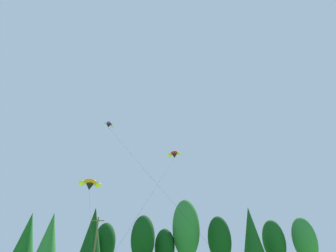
{
  "coord_description": "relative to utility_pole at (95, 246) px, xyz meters",
  "views": [
    {
      "loc": [
        -3.12,
        0.01,
        2.67
      ],
      "look_at": [
        -0.92,
        22.88,
        15.22
      ],
      "focal_mm": 26.83,
      "sensor_mm": 36.0,
      "label": 1
    }
  ],
  "objects": [
    {
      "name": "treeline_tree_h",
      "position": [
        17.59,
        9.94,
        4.18
      ],
      "size": [
        6.0,
        6.0,
        15.55
      ],
      "color": "#472D19",
      "rests_on": "ground_plane"
    },
    {
      "name": "treeline_tree_g",
      "position": [
        12.95,
        10.72,
        0.41
      ],
      "size": [
        4.32,
        4.32,
        9.32
      ],
      "color": "#472D19",
      "rests_on": "ground_plane"
    },
    {
      "name": "treeline_tree_f",
      "position": [
        8.2,
        8.4,
        1.86
      ],
      "size": [
        4.96,
        4.96,
        11.72
      ],
      "color": "#472D19",
      "rests_on": "ground_plane"
    },
    {
      "name": "treeline_tree_b",
      "position": [
        -15.17,
        8.9,
        2.24
      ],
      "size": [
        4.23,
        4.23,
        11.93
      ],
      "color": "#472D19",
      "rests_on": "ground_plane"
    },
    {
      "name": "treeline_tree_l",
      "position": [
        43.82,
        8.78,
        1.95
      ],
      "size": [
        5.01,
        5.01,
        11.88
      ],
      "color": "#472D19",
      "rests_on": "ground_plane"
    },
    {
      "name": "treeline_tree_d",
      "position": [
        -2.1,
        8.05,
        2.96
      ],
      "size": [
        4.48,
        4.48,
        13.09
      ],
      "color": "#472D19",
      "rests_on": "ground_plane"
    },
    {
      "name": "treeline_tree_j",
      "position": [
        32.13,
        9.32,
        3.55
      ],
      "size": [
        4.68,
        4.68,
        14.02
      ],
      "color": "#472D19",
      "rests_on": "ground_plane"
    },
    {
      "name": "parafoil_kite_high_orange",
      "position": [
        0.37,
        -13.05,
        7.1
      ],
      "size": [
        5.75,
        14.12,
        11.97
      ],
      "color": "orange"
    },
    {
      "name": "utility_pole",
      "position": [
        0.0,
        0.0,
        0.0
      ],
      "size": [
        2.2,
        0.26,
        9.95
      ],
      "color": "brown",
      "rests_on": "ground_plane"
    },
    {
      "name": "treeline_tree_e",
      "position": [
        -0.0,
        12.15,
        1.17
      ],
      "size": [
        4.66,
        4.66,
        10.58
      ],
      "color": "#472D19",
      "rests_on": "ground_plane"
    },
    {
      "name": "treeline_tree_i",
      "position": [
        24.68,
        9.13,
        1.95
      ],
      "size": [
        5.01,
        5.01,
        11.88
      ],
      "color": "#472D19",
      "rests_on": "ground_plane"
    },
    {
      "name": "parafoil_kite_far_red_yellow",
      "position": [
        12.76,
        -9.69,
        13.43
      ],
      "size": [
        9.42,
        17.44,
        18.14
      ],
      "color": "red"
    },
    {
      "name": "parafoil_kite_mid_purple",
      "position": [
        1.9,
        -12.87,
        16.83
      ],
      "size": [
        14.48,
        14.99,
        21.01
      ],
      "color": "purple"
    },
    {
      "name": "treeline_tree_c",
      "position": [
        -10.16,
        7.09,
        2.13
      ],
      "size": [
        4.19,
        4.19,
        11.76
      ],
      "color": "#472D19",
      "rests_on": "ground_plane"
    },
    {
      "name": "treeline_tree_k",
      "position": [
        37.83,
        11.04,
        1.75
      ],
      "size": [
        4.92,
        4.92,
        11.54
      ],
      "color": "#472D19",
      "rests_on": "ground_plane"
    }
  ]
}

